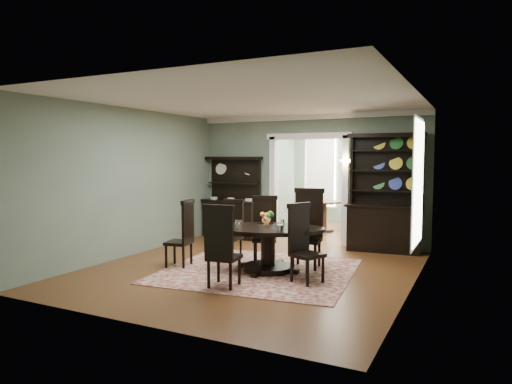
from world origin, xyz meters
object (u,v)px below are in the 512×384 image
(welsh_dresser, at_px, (385,209))
(parlor_table, at_px, (325,211))
(sideboard, at_px, (233,209))
(dining_table, at_px, (268,240))

(welsh_dresser, relative_size, parlor_table, 2.82)
(sideboard, bearing_deg, dining_table, -45.93)
(dining_table, xyz_separation_m, parlor_table, (-0.45, 4.62, -0.01))
(sideboard, relative_size, parlor_table, 2.27)
(welsh_dresser, bearing_deg, sideboard, 174.34)
(dining_table, bearing_deg, parlor_table, 78.38)
(parlor_table, bearing_deg, dining_table, -84.43)
(sideboard, xyz_separation_m, parlor_table, (1.80, 1.90, -0.17))
(dining_table, height_order, welsh_dresser, welsh_dresser)
(welsh_dresser, height_order, parlor_table, welsh_dresser)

